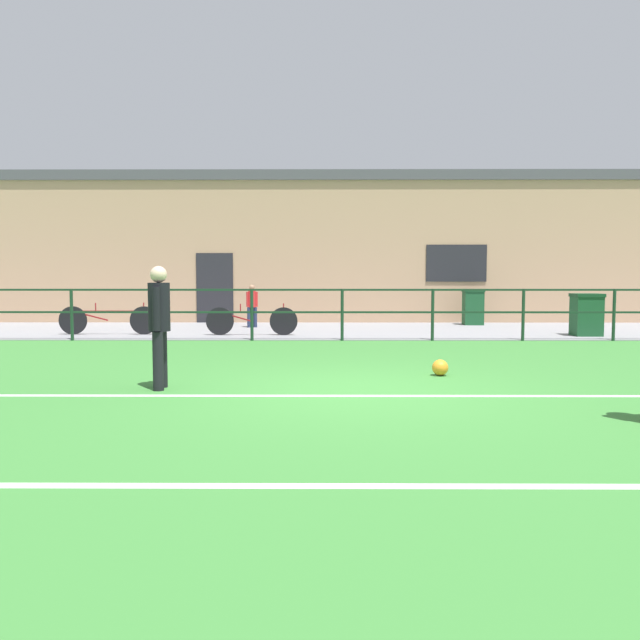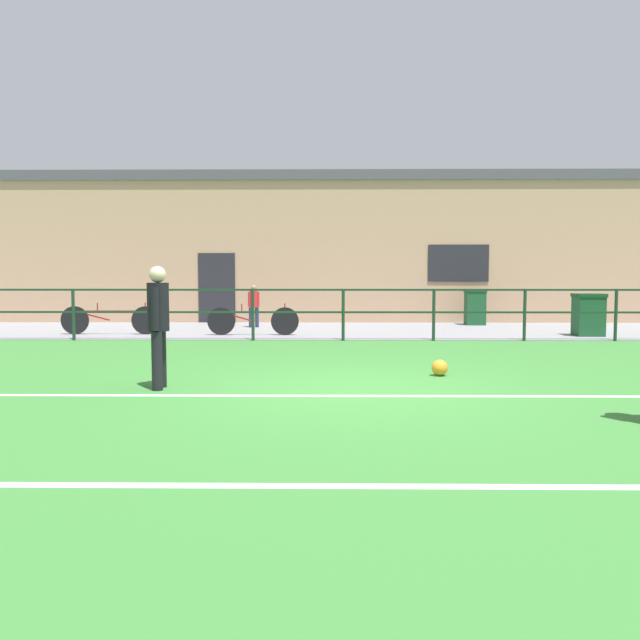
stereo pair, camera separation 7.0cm
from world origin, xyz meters
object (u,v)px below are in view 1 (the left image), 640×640
player_goalkeeper (159,320)px  trash_bin_1 (586,314)px  bicycle_parked_0 (108,320)px  trash_bin_0 (473,307)px  bicycle_parked_1 (252,321)px  soccer_ball_match (440,368)px  spectator_child (252,303)px

player_goalkeeper → trash_bin_1: player_goalkeeper is taller
bicycle_parked_0 → trash_bin_0: trash_bin_0 is taller
bicycle_parked_0 → bicycle_parked_1: (3.47, -0.14, -0.01)m
bicycle_parked_0 → trash_bin_1: trash_bin_1 is taller
trash_bin_0 → trash_bin_1: bearing=-59.0°
bicycle_parked_1 → trash_bin_1: size_ratio=2.19×
soccer_ball_match → bicycle_parked_0: (-6.89, 6.03, 0.26)m
bicycle_parked_0 → spectator_child: bearing=32.4°
player_goalkeeper → trash_bin_1: (8.31, 6.88, -0.37)m
bicycle_parked_0 → soccer_ball_match: bearing=-41.2°
bicycle_parked_0 → trash_bin_0: size_ratio=2.34×
trash_bin_0 → spectator_child: bearing=-171.6°
bicycle_parked_1 → trash_bin_0: bearing=27.4°
soccer_ball_match → trash_bin_0: bearing=73.9°
trash_bin_0 → player_goalkeeper: bearing=-122.4°
soccer_ball_match → trash_bin_1: (4.52, 5.80, 0.41)m
bicycle_parked_1 → trash_bin_1: trash_bin_1 is taller
spectator_child → trash_bin_0: size_ratio=1.14×
trash_bin_1 → player_goalkeeper: bearing=-140.4°
player_goalkeeper → soccer_ball_match: size_ratio=6.67×
trash_bin_1 → trash_bin_0: bearing=121.0°
player_goalkeeper → trash_bin_0: (6.39, 10.08, -0.36)m
player_goalkeeper → trash_bin_0: size_ratio=1.54×
soccer_ball_match → bicycle_parked_0: bicycle_parked_0 is taller
trash_bin_1 → soccer_ball_match: bearing=-127.9°
soccer_ball_match → bicycle_parked_1: bearing=120.1°
spectator_child → bicycle_parked_1: 2.23m
bicycle_parked_1 → trash_bin_0: (6.01, 3.11, 0.17)m
spectator_child → bicycle_parked_1: size_ratio=0.53×
player_goalkeeper → trash_bin_1: size_ratio=1.58×
bicycle_parked_0 → bicycle_parked_1: 3.48m
player_goalkeeper → bicycle_parked_1: player_goalkeeper is taller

